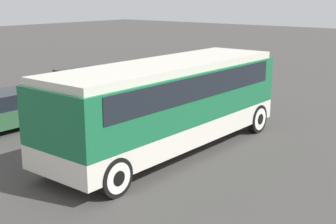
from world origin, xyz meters
The scene contains 4 objects.
ground_plane centered at (0.00, 0.00, 0.00)m, with size 120.00×120.00×0.00m, color #423F3D.
tour_bus centered at (0.09, 0.00, 1.73)m, with size 9.03×2.65×2.87m.
parked_car_near centered at (3.95, 8.51, 0.69)m, with size 4.31×1.87×1.38m.
parked_car_mid centered at (-1.38, 6.36, 0.69)m, with size 4.09×1.95×1.40m.
Camera 1 is at (-11.08, -8.95, 4.86)m, focal length 50.00 mm.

